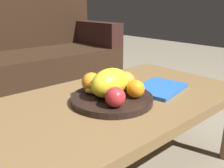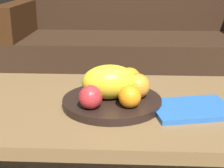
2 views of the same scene
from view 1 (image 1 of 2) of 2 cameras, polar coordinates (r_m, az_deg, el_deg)
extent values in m
cube|color=brown|center=(0.97, -1.93, -5.29)|extent=(1.27, 0.64, 0.04)
cylinder|color=brown|center=(1.61, 8.32, -3.17)|extent=(0.05, 0.05, 0.36)
cube|color=black|center=(2.10, -21.41, 1.45)|extent=(1.70, 0.70, 0.40)
cube|color=black|center=(2.29, -25.28, 13.80)|extent=(1.70, 0.14, 0.50)
cube|color=black|center=(2.40, -4.35, 12.23)|extent=(0.14, 0.70, 0.22)
cylinder|color=black|center=(0.95, 0.00, -3.58)|extent=(0.33, 0.33, 0.03)
ellipsoid|color=yellow|center=(0.92, -0.49, 0.31)|extent=(0.20, 0.14, 0.11)
sphere|color=orange|center=(0.98, -4.97, 0.41)|extent=(0.08, 0.08, 0.08)
sphere|color=orange|center=(0.99, 3.24, 0.68)|extent=(0.08, 0.08, 0.08)
sphere|color=orange|center=(0.92, 5.73, -1.19)|extent=(0.07, 0.07, 0.07)
sphere|color=orange|center=(1.03, -0.69, 1.29)|extent=(0.08, 0.08, 0.08)
sphere|color=red|center=(0.83, 0.80, -3.18)|extent=(0.07, 0.07, 0.07)
ellipsoid|color=yellow|center=(0.95, -2.09, -1.59)|extent=(0.14, 0.12, 0.03)
ellipsoid|color=yellow|center=(0.97, -1.62, -1.15)|extent=(0.15, 0.08, 0.03)
ellipsoid|color=yellow|center=(0.96, -2.38, -1.46)|extent=(0.12, 0.14, 0.03)
ellipsoid|color=yellow|center=(0.98, -2.15, 0.57)|extent=(0.15, 0.04, 0.03)
ellipsoid|color=yellow|center=(0.97, -1.36, 0.41)|extent=(0.07, 0.15, 0.03)
cube|color=blue|center=(1.11, 11.38, -0.97)|extent=(0.28, 0.23, 0.02)
camera|label=2|loc=(0.73, 81.05, 7.91)|focal=53.39mm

